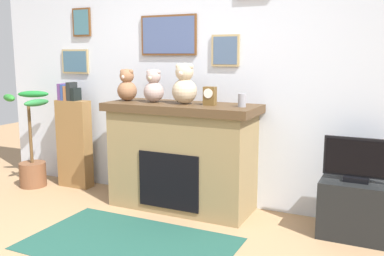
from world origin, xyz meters
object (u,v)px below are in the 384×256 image
fireplace (182,156)px  mantel_clock (210,96)px  potted_plant (31,155)px  tv_stand (354,209)px  candle_jar (242,100)px  teddy_bear_grey (184,86)px  television (357,161)px  teddy_bear_tan (154,87)px  teddy_bear_brown (127,86)px  bookshelf (74,140)px

fireplace → mantel_clock: size_ratio=8.74×
potted_plant → tv_stand: potted_plant is taller
candle_jar → teddy_bear_grey: 0.60m
television → teddy_bear_tan: (-1.95, -0.00, 0.55)m
television → mantel_clock: mantel_clock is taller
television → teddy_bear_grey: (-1.60, -0.00, 0.58)m
tv_stand → teddy_bear_tan: bearing=-179.8°
tv_stand → teddy_bear_brown: size_ratio=1.71×
teddy_bear_grey → teddy_bear_brown: bearing=180.0°
television → mantel_clock: bearing=-179.8°
potted_plant → tv_stand: 3.56m
bookshelf → teddy_bear_tan: bearing=-5.3°
teddy_bear_brown → fireplace: bearing=1.7°
tv_stand → potted_plant: bearing=-178.1°
candle_jar → mantel_clock: mantel_clock is taller
teddy_bear_brown → teddy_bear_grey: teddy_bear_grey is taller
television → tv_stand: bearing=90.0°
television → mantel_clock: size_ratio=3.10×
fireplace → mantel_clock: (0.31, -0.02, 0.61)m
mantel_clock → potted_plant: bearing=-177.2°
bookshelf → teddy_bear_tan: teddy_bear_tan is taller
bookshelf → teddy_bear_grey: 1.65m
potted_plant → tv_stand: (3.56, 0.12, -0.13)m
fireplace → candle_jar: (0.63, -0.02, 0.59)m
fireplace → teddy_bear_brown: teddy_bear_brown is taller
tv_stand → television: 0.42m
candle_jar → teddy_bear_grey: bearing=-180.0°
fireplace → television: bearing=-0.5°
potted_plant → teddy_bear_grey: teddy_bear_grey is taller
fireplace → tv_stand: size_ratio=2.71×
mantel_clock → teddy_bear_tan: 0.62m
television → teddy_bear_brown: (-2.27, -0.00, 0.55)m
potted_plant → mantel_clock: (2.22, 0.11, 0.78)m
teddy_bear_grey → candle_jar: bearing=0.0°
potted_plant → teddy_bear_brown: (1.29, 0.11, 0.84)m
television → mantel_clock: 1.42m
fireplace → bookshelf: size_ratio=1.25×
mantel_clock → television: bearing=0.2°
fireplace → tv_stand: (1.64, -0.01, -0.29)m
potted_plant → tv_stand: size_ratio=1.97×
bookshelf → fireplace: bearing=-3.5°
fireplace → candle_jar: bearing=-1.6°
teddy_bear_grey → potted_plant: bearing=-176.8°
fireplace → potted_plant: (-1.92, -0.13, -0.16)m
fireplace → potted_plant: bearing=-176.2°
bookshelf → teddy_bear_tan: size_ratio=3.72×
teddy_bear_brown → television: bearing=0.1°
bookshelf → mantel_clock: bearing=-3.5°
tv_stand → teddy_bear_brown: bearing=-179.9°
teddy_bear_brown → teddy_bear_tan: bearing=-0.0°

